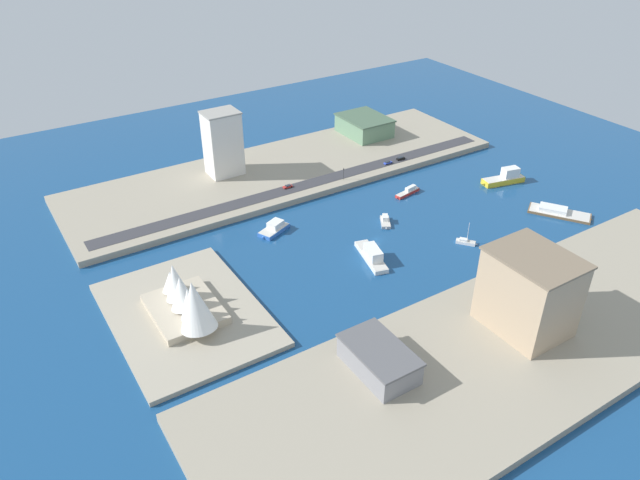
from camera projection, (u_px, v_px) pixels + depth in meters
ground_plane at (377, 240)px, 271.34m from camera, size 440.00×440.00×0.00m
quay_west at (520, 341)px, 210.79m from camera, size 70.00×240.00×3.20m
quay_east at (286, 170)px, 330.19m from camera, size 70.00×240.00×3.20m
peninsula_point at (186, 314)px, 224.56m from camera, size 73.02×52.38×2.00m
road_strip at (309, 184)px, 311.87m from camera, size 9.13×228.00×0.15m
ferry_white_commuter at (372, 255)px, 256.12m from camera, size 26.25×12.16×6.69m
tugboat_red at (408, 192)px, 308.46m from camera, size 6.20×16.83×3.64m
barge_flat_brown at (557, 212)px, 290.67m from camera, size 29.51×23.95×3.38m
ferry_yellow_fast at (505, 178)px, 318.82m from camera, size 11.57×25.66×8.11m
catamaran_blue at (274, 228)px, 276.46m from camera, size 12.75×17.15×4.82m
sailboat_small_white at (466, 242)px, 267.87m from camera, size 8.75×7.59×10.86m
yacht_sleek_gray at (385, 221)px, 283.02m from camera, size 11.42×9.34×3.70m
warehouse_low_gray at (379, 359)px, 194.46m from camera, size 27.07×16.25×9.05m
hotel_broad_white at (223, 143)px, 313.75m from camera, size 14.67×18.26×34.38m
apartment_midrise_tan at (529, 292)px, 207.83m from camera, size 29.71×23.86×29.83m
terminal_long_green at (364, 125)px, 367.01m from camera, size 31.18×24.92×11.02m
suv_black at (401, 158)px, 336.74m from camera, size 2.09×4.97×1.70m
hatchback_blue at (388, 162)px, 332.16m from camera, size 2.01×4.87×1.59m
pickup_red at (288, 186)px, 307.45m from camera, size 2.05×4.96×1.42m
traffic_light_waterfront at (344, 172)px, 313.74m from camera, size 0.36×0.36×6.50m
opera_landmark at (186, 299)px, 217.01m from camera, size 38.07×24.03×22.17m
park_tree_cluster at (542, 316)px, 212.31m from camera, size 16.76×21.96×7.75m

